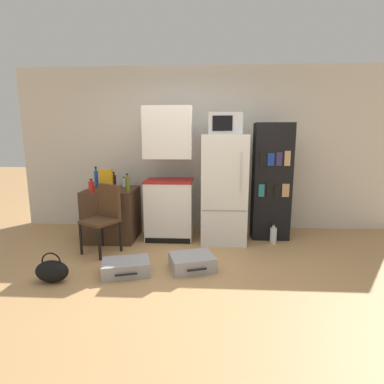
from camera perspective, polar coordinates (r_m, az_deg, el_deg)
ground_plane at (r=3.48m, az=-0.55°, el=-15.94°), size 24.00×24.00×0.00m
wall_back at (r=5.12m, az=3.16°, el=8.11°), size 6.40×0.10×2.68m
side_table at (r=4.75m, az=-14.94°, el=-4.05°), size 0.74×0.69×0.78m
kitchen_hutch at (r=4.53m, az=-4.37°, el=2.53°), size 0.71×0.54×1.98m
refrigerator at (r=4.46m, az=6.02°, el=0.62°), size 0.66×0.67×1.58m
microwave at (r=4.40m, az=6.26°, el=12.77°), size 0.47×0.42×0.30m
bookshelf at (r=4.69m, az=14.89°, el=1.87°), size 0.56×0.35×1.75m
bottle_wine_dark at (r=4.78m, az=-14.68°, el=2.07°), size 0.07×0.07×0.24m
bottle_clear_short at (r=4.80m, az=-12.82°, el=1.75°), size 0.07×0.07×0.16m
bottle_blue_soda at (r=4.94m, az=-17.78°, el=2.52°), size 0.06×0.06×0.31m
bottle_ketchup_red at (r=4.45m, az=-18.61°, el=0.98°), size 0.08×0.08×0.19m
bottle_olive_oil at (r=4.36m, az=-12.19°, el=1.50°), size 0.06×0.06×0.26m
cereal_box at (r=4.63m, az=-16.04°, el=2.33°), size 0.19×0.07×0.30m
chair at (r=4.22m, az=-16.26°, el=-3.85°), size 0.54×0.54×0.92m
suitcase_large_flat at (r=3.64m, az=0.01°, el=-13.21°), size 0.60×0.53×0.17m
suitcase_small_flat at (r=3.61m, az=-12.46°, el=-13.80°), size 0.61×0.48×0.16m
handbag at (r=3.66m, az=-25.12°, el=-13.45°), size 0.36×0.20×0.33m
water_bottle_front at (r=4.62m, az=15.23°, el=-7.90°), size 0.10×0.10×0.30m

